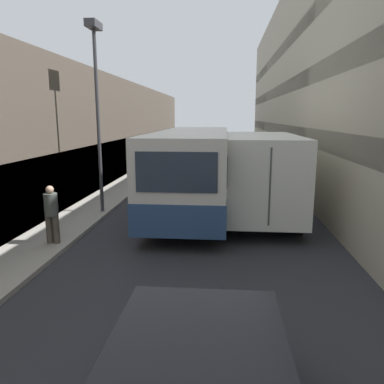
% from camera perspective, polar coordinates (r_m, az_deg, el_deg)
% --- Properties ---
extents(ground_plane, '(150.00, 150.00, 0.00)m').
position_cam_1_polar(ground_plane, '(13.49, 1.79, -3.38)').
color(ground_plane, '#2B2B30').
extents(sidewalk_left, '(1.69, 60.00, 0.12)m').
position_cam_1_polar(sidewalk_left, '(14.34, -15.30, -2.65)').
color(sidewalk_left, '#9E998E').
rests_on(sidewalk_left, ground_plane).
extents(building_left_shopfront, '(2.40, 60.00, 5.55)m').
position_cam_1_polar(building_left_shopfront, '(14.77, -22.94, 6.93)').
color(building_left_shopfront, '#51473D').
rests_on(building_left_shopfront, ground_plane).
extents(building_right_apartment, '(2.40, 60.00, 10.64)m').
position_cam_1_polar(building_right_apartment, '(13.87, 24.76, 18.07)').
color(building_right_apartment, '#B7AD93').
rests_on(building_right_apartment, ground_plane).
extents(bus, '(2.49, 9.88, 2.93)m').
position_cam_1_polar(bus, '(14.03, 0.21, 3.71)').
color(bus, silver).
rests_on(bus, ground_plane).
extents(box_truck, '(2.30, 7.50, 2.85)m').
position_cam_1_polar(box_truck, '(13.48, 10.08, 3.13)').
color(box_truck, silver).
rests_on(box_truck, ground_plane).
extents(panel_van, '(1.92, 4.09, 1.94)m').
position_cam_1_polar(panel_van, '(26.21, 0.77, 6.26)').
color(panel_van, '#BCBCC1').
rests_on(panel_van, ground_plane).
extents(pedestrian, '(0.36, 0.35, 1.56)m').
position_cam_1_polar(pedestrian, '(10.58, -20.62, -2.94)').
color(pedestrian, brown).
rests_on(pedestrian, sidewalk_left).
extents(street_lamp, '(0.36, 0.80, 6.39)m').
position_cam_1_polar(street_lamp, '(13.47, -14.39, 15.96)').
color(street_lamp, '#38383D').
rests_on(street_lamp, sidewalk_left).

